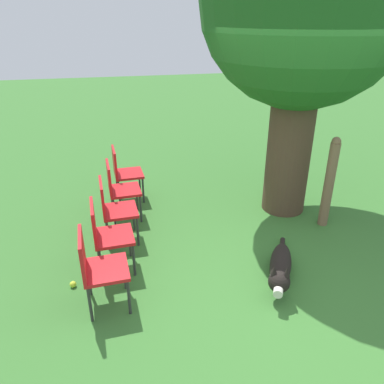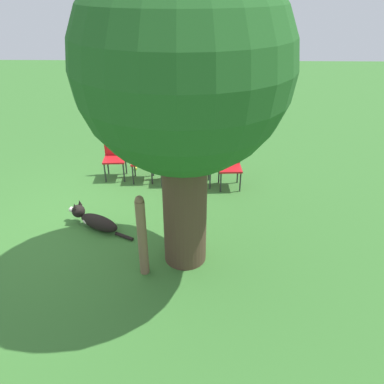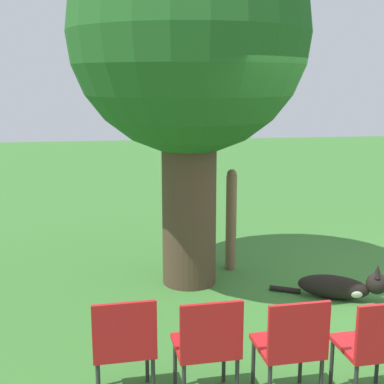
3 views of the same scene
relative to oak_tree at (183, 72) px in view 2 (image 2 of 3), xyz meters
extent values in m
plane|color=#38702D|center=(-0.75, -1.59, -2.70)|extent=(30.00, 30.00, 0.00)
cylinder|color=#4C3828|center=(0.00, 0.00, -1.66)|extent=(0.61, 0.61, 2.07)
sphere|color=#235B23|center=(0.00, 0.00, 0.08)|extent=(2.56, 2.56, 2.56)
ellipsoid|color=black|center=(-0.69, -1.45, -2.57)|extent=(0.55, 0.77, 0.25)
ellipsoid|color=silver|center=(-0.79, -1.63, -2.58)|extent=(0.30, 0.32, 0.15)
sphere|color=black|center=(-0.90, -1.84, -2.48)|extent=(0.30, 0.30, 0.22)
cylinder|color=silver|center=(-0.95, -1.95, -2.49)|extent=(0.13, 0.13, 0.09)
cone|color=black|center=(-0.84, -1.87, -2.34)|extent=(0.07, 0.07, 0.10)
cone|color=black|center=(-0.95, -1.81, -2.34)|extent=(0.07, 0.07, 0.10)
cylinder|color=black|center=(-0.46, -1.00, -2.67)|extent=(0.21, 0.33, 0.06)
cylinder|color=brown|center=(0.34, -0.56, -2.11)|extent=(0.13, 0.13, 1.17)
sphere|color=brown|center=(0.34, -0.56, -1.51)|extent=(0.12, 0.12, 0.12)
cube|color=red|center=(-2.56, -1.54, -2.27)|extent=(0.44, 0.46, 0.04)
cube|color=red|center=(-2.75, -1.55, -2.06)|extent=(0.06, 0.44, 0.39)
cylinder|color=#2D2D2D|center=(-2.39, -1.34, -2.49)|extent=(0.03, 0.03, 0.40)
cylinder|color=#2D2D2D|center=(-2.37, -1.72, -2.49)|extent=(0.03, 0.03, 0.40)
cylinder|color=#2D2D2D|center=(-2.75, -1.36, -2.49)|extent=(0.03, 0.03, 0.40)
cylinder|color=#2D2D2D|center=(-2.73, -1.74, -2.49)|extent=(0.03, 0.03, 0.40)
cube|color=red|center=(-2.47, -0.96, -2.27)|extent=(0.44, 0.46, 0.04)
cube|color=red|center=(-2.66, -0.97, -2.06)|extent=(0.06, 0.44, 0.39)
cylinder|color=#2D2D2D|center=(-2.30, -0.76, -2.49)|extent=(0.03, 0.03, 0.40)
cylinder|color=#2D2D2D|center=(-2.28, -1.14, -2.49)|extent=(0.03, 0.03, 0.40)
cylinder|color=#2D2D2D|center=(-2.66, -0.78, -2.49)|extent=(0.03, 0.03, 0.40)
cylinder|color=#2D2D2D|center=(-2.64, -1.16, -2.49)|extent=(0.03, 0.03, 0.40)
cube|color=red|center=(-2.38, -0.37, -2.27)|extent=(0.44, 0.46, 0.04)
cube|color=red|center=(-2.57, -0.39, -2.06)|extent=(0.06, 0.44, 0.39)
cylinder|color=#2D2D2D|center=(-2.21, -0.17, -2.49)|extent=(0.03, 0.03, 0.40)
cylinder|color=#2D2D2D|center=(-2.19, -0.55, -2.49)|extent=(0.03, 0.03, 0.40)
cylinder|color=#2D2D2D|center=(-2.57, -0.20, -2.49)|extent=(0.03, 0.03, 0.40)
cylinder|color=#2D2D2D|center=(-2.55, -0.57, -2.49)|extent=(0.03, 0.03, 0.40)
cube|color=red|center=(-2.29, 0.21, -2.27)|extent=(0.44, 0.46, 0.04)
cube|color=red|center=(-2.48, 0.20, -2.06)|extent=(0.06, 0.44, 0.39)
cylinder|color=#2D2D2D|center=(-2.12, 0.41, -2.49)|extent=(0.03, 0.03, 0.40)
cylinder|color=#2D2D2D|center=(-2.10, 0.03, -2.49)|extent=(0.03, 0.03, 0.40)
cylinder|color=#2D2D2D|center=(-2.48, 0.39, -2.49)|extent=(0.03, 0.03, 0.40)
cylinder|color=#2D2D2D|center=(-2.46, 0.01, -2.49)|extent=(0.03, 0.03, 0.40)
cube|color=red|center=(-2.20, 0.79, -2.27)|extent=(0.44, 0.46, 0.04)
cube|color=red|center=(-2.39, 0.78, -2.06)|extent=(0.06, 0.44, 0.39)
cylinder|color=#2D2D2D|center=(-2.03, 0.99, -2.49)|extent=(0.03, 0.03, 0.40)
cylinder|color=#2D2D2D|center=(-2.01, 0.61, -2.49)|extent=(0.03, 0.03, 0.40)
cylinder|color=#2D2D2D|center=(-2.39, 0.97, -2.49)|extent=(0.03, 0.03, 0.40)
cylinder|color=#2D2D2D|center=(-2.37, 0.59, -2.49)|extent=(0.03, 0.03, 0.40)
sphere|color=#CCE033|center=(-2.94, -1.20, -2.66)|extent=(0.07, 0.07, 0.07)
camera|label=1|loc=(-2.37, -4.55, -0.05)|focal=35.00mm
camera|label=2|loc=(4.39, 0.19, 0.91)|focal=35.00mm
camera|label=3|loc=(-5.77, 0.82, -0.38)|focal=50.00mm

